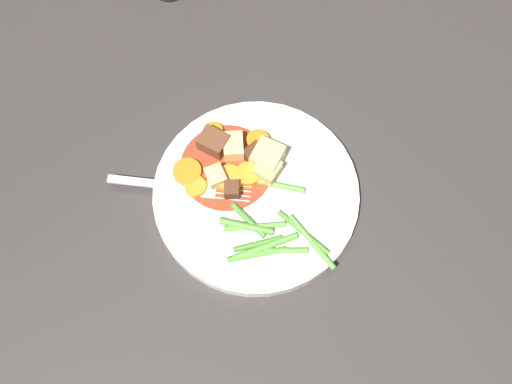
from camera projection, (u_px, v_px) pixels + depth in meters
ground_plane at (256, 197)px, 0.81m from camera, size 3.00×3.00×0.00m
dinner_plate at (256, 195)px, 0.80m from camera, size 0.25×0.25×0.02m
stew_sauce at (227, 167)px, 0.80m from camera, size 0.11×0.11×0.00m
carrot_slice_0 at (196, 187)px, 0.79m from camera, size 0.04×0.04×0.01m
carrot_slice_1 at (258, 141)px, 0.81m from camera, size 0.04×0.04×0.01m
carrot_slice_2 at (213, 132)px, 0.82m from camera, size 0.04×0.04×0.01m
carrot_slice_3 at (230, 179)px, 0.79m from camera, size 0.05×0.05×0.01m
carrot_slice_4 at (248, 175)px, 0.79m from camera, size 0.04×0.04×0.01m
carrot_slice_5 at (187, 172)px, 0.80m from camera, size 0.04×0.04×0.01m
potato_chunk_0 at (268, 157)px, 0.79m from camera, size 0.04×0.04×0.03m
potato_chunk_1 at (268, 170)px, 0.79m from camera, size 0.03×0.04×0.02m
potato_chunk_2 at (233, 146)px, 0.80m from camera, size 0.04×0.04×0.02m
potato_chunk_3 at (216, 177)px, 0.79m from camera, size 0.03×0.03×0.02m
meat_chunk_0 at (254, 154)px, 0.80m from camera, size 0.02×0.02×0.02m
meat_chunk_1 at (232, 190)px, 0.78m from camera, size 0.03×0.03×0.02m
meat_chunk_2 at (211, 144)px, 0.80m from camera, size 0.04×0.04×0.03m
green_bean_0 at (286, 251)px, 0.76m from camera, size 0.04×0.04×0.01m
green_bean_1 at (258, 244)px, 0.76m from camera, size 0.03×0.06×0.01m
green_bean_2 at (265, 247)px, 0.76m from camera, size 0.04×0.08×0.01m
green_bean_3 at (303, 232)px, 0.77m from camera, size 0.08×0.02×0.01m
green_bean_4 at (312, 242)px, 0.76m from camera, size 0.08×0.01×0.01m
green_bean_5 at (246, 226)px, 0.77m from camera, size 0.06×0.05×0.01m
green_bean_6 at (278, 185)px, 0.79m from camera, size 0.06×0.05×0.01m
green_bean_7 at (254, 227)px, 0.77m from camera, size 0.05×0.06×0.01m
green_bean_8 at (249, 220)px, 0.77m from camera, size 0.05×0.01×0.01m
green_bean_9 at (256, 254)px, 0.76m from camera, size 0.04×0.06×0.01m
fork at (184, 187)px, 0.79m from camera, size 0.14×0.13×0.00m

